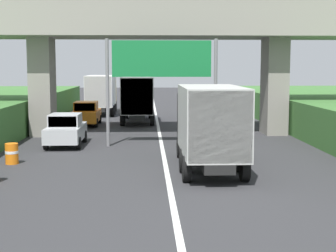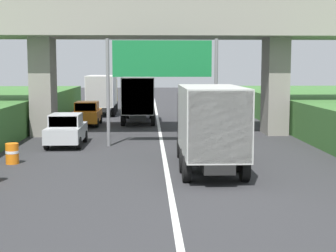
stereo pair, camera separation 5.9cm
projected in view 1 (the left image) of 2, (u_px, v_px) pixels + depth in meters
lane_centre_stripe at (162, 149)px, 26.31m from camera, size 0.20×85.24×0.01m
overpass_bridge at (159, 34)px, 31.21m from camera, size 40.00×4.80×8.17m
overhead_highway_sign at (162, 66)px, 26.78m from camera, size 5.88×0.18×5.67m
truck_blue at (138, 97)px, 38.56m from camera, size 2.44×7.30×3.44m
truck_black at (209, 123)px, 20.82m from camera, size 2.44×7.30×3.44m
truck_yellow at (102, 92)px, 45.14m from camera, size 2.44×7.30×3.44m
car_orange at (86, 114)px, 36.61m from camera, size 1.86×4.10×1.72m
car_silver at (66, 130)px, 27.19m from camera, size 1.86×4.10×1.72m
construction_barrel_3 at (12, 153)px, 22.15m from camera, size 0.57×0.57×0.90m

